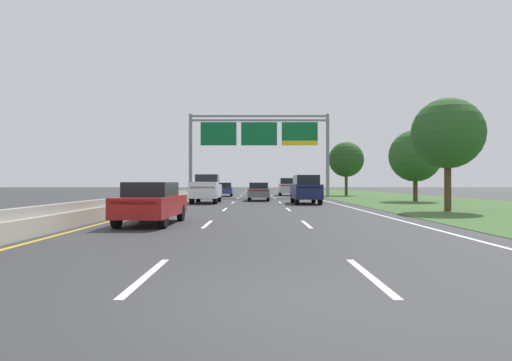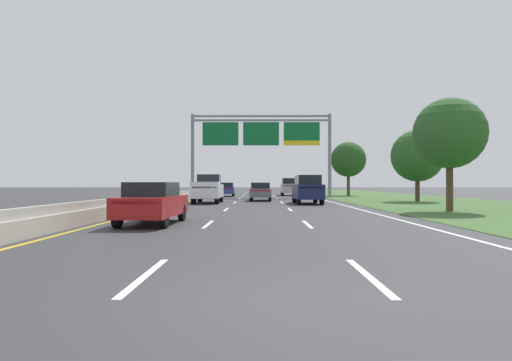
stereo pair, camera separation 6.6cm
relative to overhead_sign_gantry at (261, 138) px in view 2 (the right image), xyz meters
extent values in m
plane|color=#333335|center=(-0.30, -5.70, -6.37)|extent=(220.00, 220.00, 0.00)
cube|color=white|center=(-2.15, -39.20, -6.36)|extent=(0.14, 3.00, 0.01)
cube|color=white|center=(-2.15, -30.20, -6.36)|extent=(0.14, 3.00, 0.01)
cube|color=white|center=(-2.15, -21.20, -6.36)|extent=(0.14, 3.00, 0.01)
cube|color=white|center=(-2.15, -12.20, -6.36)|extent=(0.14, 3.00, 0.01)
cube|color=white|center=(-2.15, -3.20, -6.36)|extent=(0.14, 3.00, 0.01)
cube|color=white|center=(-2.15, 5.80, -6.36)|extent=(0.14, 3.00, 0.01)
cube|color=white|center=(-2.15, 14.80, -6.36)|extent=(0.14, 3.00, 0.01)
cube|color=white|center=(-2.15, 23.80, -6.36)|extent=(0.14, 3.00, 0.01)
cube|color=white|center=(-2.15, 32.80, -6.36)|extent=(0.14, 3.00, 0.01)
cube|color=white|center=(-2.15, 41.80, -6.36)|extent=(0.14, 3.00, 0.01)
cube|color=white|center=(1.55, -39.20, -6.36)|extent=(0.14, 3.00, 0.01)
cube|color=white|center=(1.55, -30.20, -6.36)|extent=(0.14, 3.00, 0.01)
cube|color=white|center=(1.55, -21.20, -6.36)|extent=(0.14, 3.00, 0.01)
cube|color=white|center=(1.55, -12.20, -6.36)|extent=(0.14, 3.00, 0.01)
cube|color=white|center=(1.55, -3.20, -6.36)|extent=(0.14, 3.00, 0.01)
cube|color=white|center=(1.55, 5.80, -6.36)|extent=(0.14, 3.00, 0.01)
cube|color=white|center=(1.55, 14.80, -6.36)|extent=(0.14, 3.00, 0.01)
cube|color=white|center=(1.55, 23.80, -6.36)|extent=(0.14, 3.00, 0.01)
cube|color=white|center=(1.55, 32.80, -6.36)|extent=(0.14, 3.00, 0.01)
cube|color=white|center=(1.55, 41.80, -6.36)|extent=(0.14, 3.00, 0.01)
cube|color=white|center=(5.60, -5.70, -6.36)|extent=(0.16, 106.00, 0.01)
cube|color=gold|center=(-6.20, -5.70, -6.36)|extent=(0.16, 106.00, 0.01)
cube|color=#3D602D|center=(13.65, -5.70, -6.36)|extent=(14.00, 110.00, 0.02)
cube|color=#A8A399|center=(-6.90, -5.70, -6.09)|extent=(0.60, 110.00, 0.55)
cube|color=#A8A399|center=(-6.90, -5.70, -5.67)|extent=(0.25, 110.00, 0.30)
cylinder|color=gray|center=(-7.35, 0.09, -1.90)|extent=(0.36, 0.36, 8.93)
cylinder|color=gray|center=(7.35, 0.09, -1.90)|extent=(0.36, 0.36, 8.93)
cube|color=gray|center=(0.00, 0.09, 2.33)|extent=(14.70, 0.24, 0.20)
cube|color=gray|center=(0.00, 0.09, 1.88)|extent=(14.70, 0.24, 0.20)
cube|color=#0C602D|center=(-4.33, -0.09, 0.42)|extent=(3.83, 0.12, 2.48)
cube|color=#0C602D|center=(0.00, -0.09, 0.42)|extent=(3.83, 0.12, 2.48)
cube|color=#0C602D|center=(4.33, -0.09, 0.67)|extent=(3.83, 0.12, 1.98)
cube|color=yellow|center=(4.33, -0.09, -0.57)|extent=(3.83, 0.12, 0.50)
cube|color=silver|center=(-4.16, -13.03, -5.45)|extent=(2.04, 5.41, 1.00)
cube|color=black|center=(-4.16, -12.18, -4.56)|extent=(1.73, 1.91, 0.78)
cube|color=#B21414|center=(-4.14, -15.69, -5.15)|extent=(1.68, 0.09, 0.12)
cube|color=silver|center=(-4.14, -14.76, -4.85)|extent=(2.01, 1.96, 0.20)
cylinder|color=black|center=(-5.02, -11.20, -5.95)|extent=(0.31, 0.84, 0.84)
cylinder|color=black|center=(-3.32, -11.19, -5.95)|extent=(0.31, 0.84, 0.84)
cylinder|color=black|center=(-4.99, -14.87, -5.95)|extent=(0.31, 0.84, 0.84)
cylinder|color=black|center=(-3.29, -14.86, -5.95)|extent=(0.31, 0.84, 0.84)
cube|color=slate|center=(-0.09, -8.82, -5.68)|extent=(1.88, 4.43, 0.72)
cube|color=black|center=(-0.09, -8.87, -5.06)|extent=(1.60, 2.32, 0.52)
cube|color=#B21414|center=(-0.12, -10.98, -5.46)|extent=(1.53, 0.10, 0.12)
cylinder|color=black|center=(-0.87, -7.31, -6.04)|extent=(0.23, 0.66, 0.66)
cylinder|color=black|center=(0.73, -7.33, -6.04)|extent=(0.23, 0.66, 0.66)
cylinder|color=black|center=(-0.91, -10.30, -6.04)|extent=(0.23, 0.66, 0.66)
cylinder|color=black|center=(0.69, -10.32, -6.04)|extent=(0.23, 0.66, 0.66)
cube|color=#161E47|center=(3.35, -14.18, -5.46)|extent=(1.96, 4.73, 1.05)
cube|color=black|center=(3.35, -14.33, -4.60)|extent=(1.67, 3.02, 0.68)
cube|color=#B21414|center=(3.38, -16.49, -5.15)|extent=(1.60, 0.10, 0.12)
cylinder|color=black|center=(2.51, -12.60, -5.99)|extent=(0.27, 0.76, 0.76)
cylinder|color=black|center=(4.15, -12.57, -5.99)|extent=(0.27, 0.76, 0.76)
cylinder|color=black|center=(2.55, -15.79, -5.99)|extent=(0.27, 0.76, 0.76)
cylinder|color=black|center=(4.19, -15.77, -5.99)|extent=(0.27, 0.76, 0.76)
cube|color=maroon|center=(-4.23, -30.20, -5.68)|extent=(1.94, 4.45, 0.72)
cube|color=black|center=(-4.24, -30.25, -5.06)|extent=(1.63, 2.34, 0.52)
cube|color=#B21414|center=(-4.29, -32.36, -5.46)|extent=(1.53, 0.12, 0.12)
cylinder|color=black|center=(-4.99, -28.68, -6.04)|extent=(0.24, 0.67, 0.66)
cylinder|color=black|center=(-3.39, -28.72, -6.04)|extent=(0.24, 0.67, 0.66)
cylinder|color=black|center=(-5.07, -31.67, -6.04)|extent=(0.24, 0.67, 0.66)
cylinder|color=black|center=(-3.48, -31.71, -6.04)|extent=(0.24, 0.67, 0.66)
cube|color=navy|center=(-3.97, 3.55, -5.68)|extent=(1.94, 4.45, 0.72)
cube|color=black|center=(-3.97, 3.50, -5.06)|extent=(1.63, 2.34, 0.52)
cube|color=#B21414|center=(-3.91, 1.39, -5.46)|extent=(1.53, 0.12, 0.12)
cylinder|color=black|center=(-4.81, 5.03, -6.04)|extent=(0.24, 0.67, 0.66)
cylinder|color=black|center=(-3.21, 5.07, -6.04)|extent=(0.24, 0.67, 0.66)
cylinder|color=black|center=(-4.73, 2.04, -6.04)|extent=(0.24, 0.67, 0.66)
cylinder|color=black|center=(-3.13, 2.08, -6.04)|extent=(0.24, 0.67, 0.66)
cube|color=#B2B5BA|center=(3.43, 6.47, -5.46)|extent=(1.98, 4.73, 1.05)
cube|color=black|center=(3.43, 6.32, -4.60)|extent=(1.68, 3.03, 0.68)
cube|color=#B21414|center=(3.39, 4.16, -5.15)|extent=(1.60, 0.11, 0.12)
cylinder|color=black|center=(2.64, 8.08, -5.99)|extent=(0.27, 0.76, 0.76)
cylinder|color=black|center=(4.28, 8.05, -5.99)|extent=(0.27, 0.76, 0.76)
cylinder|color=black|center=(2.58, 4.89, -5.99)|extent=(0.27, 0.76, 0.76)
cylinder|color=black|center=(4.22, 4.86, -5.99)|extent=(0.27, 0.76, 0.76)
cylinder|color=#4C3823|center=(10.05, -22.92, -5.02)|extent=(0.36, 0.36, 2.70)
sphere|color=#285623|center=(10.05, -22.92, -2.14)|extent=(3.82, 3.82, 3.82)
cylinder|color=#4C3823|center=(12.83, -10.58, -5.33)|extent=(0.36, 0.36, 2.07)
sphere|color=#285623|center=(12.83, -10.58, -2.59)|extent=(4.28, 4.28, 4.28)
cylinder|color=#4C3823|center=(10.53, 5.82, -5.03)|extent=(0.36, 0.36, 2.68)
sphere|color=#234C1E|center=(10.53, 5.82, -2.00)|extent=(4.21, 4.21, 4.21)
camera|label=1|loc=(-0.33, -46.43, -4.82)|focal=30.52mm
camera|label=2|loc=(-0.27, -46.43, -4.82)|focal=30.52mm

